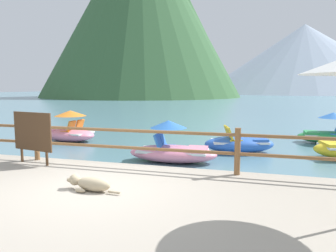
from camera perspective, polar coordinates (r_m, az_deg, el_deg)
The scene contains 10 objects.
ground_plane at distance 45.04m, azimuth 12.71°, elevation 4.05°, with size 200.00×200.00×0.00m, color slate.
dock_railing at distance 7.14m, azimuth -7.19°, elevation -2.61°, with size 23.92×0.12×0.95m.
sign_board at distance 7.95m, azimuth -22.89°, elevation -1.05°, with size 1.16×0.27×1.19m.
dog_resting at distance 5.72m, azimuth -13.65°, elevation -9.89°, with size 1.08×0.40×0.26m.
pedal_boat_0 at distance 13.81m, azimuth 26.72°, elevation -1.19°, with size 2.29×1.13×1.20m.
pedal_boat_1 at distance 10.91m, azimuth 12.55°, elevation -3.08°, with size 2.51×1.74×0.87m.
pedal_boat_2 at distance 9.28m, azimuth 0.83°, elevation -4.13°, with size 2.62×1.26×1.21m.
pedal_boat_3 at distance 13.41m, azimuth -17.20°, elevation -0.83°, with size 2.37×1.51×1.23m.
cliff_headland at distance 74.17m, azimuth -3.57°, elevation 19.44°, with size 43.17×43.17×38.76m.
distant_peak at distance 118.84m, azimuth 22.91°, elevation 10.90°, with size 68.49×68.49×22.82m, color #93A3B7.
Camera 1 is at (2.81, -4.90, 2.16)m, focal length 34.34 mm.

